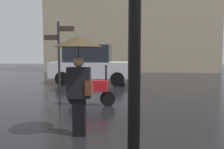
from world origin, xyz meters
The scene contains 4 objects.
pedestrian_with_umbrella centered at (-0.88, 1.90, 1.49)m, with size 0.93×0.93×1.93m.
parked_scooter centered at (-1.14, 4.53, 0.56)m, with size 1.45×0.32×1.23m.
parked_car_left centered at (-1.98, 9.74, 1.00)m, with size 4.13×2.08×1.98m.
street_signpost centered at (-2.43, 5.73, 1.63)m, with size 1.08×0.08×2.68m.
Camera 1 is at (0.12, -2.61, 1.62)m, focal length 38.74 mm.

